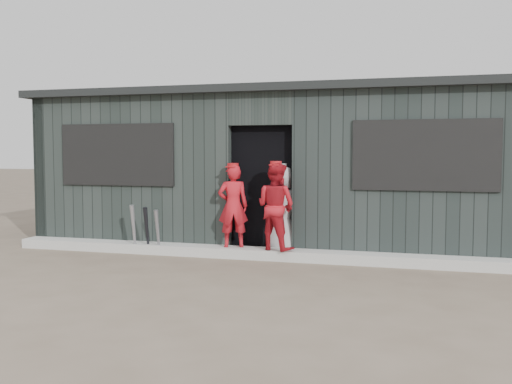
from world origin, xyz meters
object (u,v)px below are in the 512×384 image
(bat_right, at_px, (147,230))
(player_red_right, at_px, (276,206))
(bat_mid, at_px, (158,232))
(dugout, at_px, (282,169))
(player_red_left, at_px, (233,206))
(bat_left, at_px, (134,229))
(player_grey_back, at_px, (283,210))

(bat_right, bearing_deg, player_red_right, 3.51)
(bat_mid, height_order, dugout, dugout)
(bat_mid, height_order, player_red_left, player_red_left)
(player_red_left, bearing_deg, player_red_right, 154.76)
(bat_left, height_order, bat_right, bat_left)
(bat_left, xyz_separation_m, player_red_left, (1.57, 0.20, 0.39))
(player_red_left, height_order, player_red_right, player_red_right)
(player_red_left, height_order, player_grey_back, player_red_left)
(bat_right, bearing_deg, player_red_left, 7.68)
(bat_mid, xyz_separation_m, bat_right, (-0.18, -0.01, 0.02))
(player_grey_back, bearing_deg, dugout, -66.51)
(bat_left, xyz_separation_m, bat_right, (0.22, 0.01, -0.01))
(player_red_right, height_order, player_grey_back, player_red_right)
(player_red_right, bearing_deg, dugout, -57.69)
(dugout, bearing_deg, player_red_left, -102.92)
(player_red_right, bearing_deg, player_red_left, 17.41)
(bat_mid, distance_m, player_red_right, 1.91)
(bat_left, bearing_deg, bat_right, 3.71)
(player_red_right, relative_size, player_grey_back, 0.92)
(bat_right, bearing_deg, bat_left, -176.29)
(player_red_left, distance_m, dugout, 1.77)
(bat_right, relative_size, player_grey_back, 0.55)
(player_grey_back, bearing_deg, player_red_right, 97.87)
(bat_left, bearing_deg, player_grey_back, 13.21)
(bat_mid, xyz_separation_m, dugout, (1.55, 1.82, 0.93))
(bat_right, height_order, player_red_left, player_red_left)
(player_red_right, bearing_deg, player_grey_back, -69.81)
(bat_mid, xyz_separation_m, player_red_left, (1.17, 0.17, 0.42))
(player_red_right, xyz_separation_m, dugout, (-0.30, 1.71, 0.49))
(bat_mid, relative_size, player_red_right, 0.55)
(dugout, bearing_deg, player_red_right, -79.91)
(player_grey_back, bearing_deg, bat_mid, 25.14)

